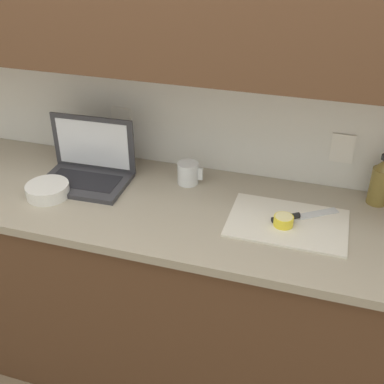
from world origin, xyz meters
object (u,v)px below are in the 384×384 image
laptop (88,167)px  bowl_white (48,190)px  knife (294,217)px  lemon_half_cut (283,221)px  measuring_cup (188,173)px  cutting_board (288,222)px  bottle_green_soda (380,182)px

laptop → bowl_white: bearing=-121.3°
knife → lemon_half_cut: (-0.03, -0.05, 0.01)m
laptop → measuring_cup: bearing=11.1°
cutting_board → bottle_green_soda: bearing=37.9°
laptop → knife: size_ratio=1.55×
cutting_board → knife: 0.03m
laptop → bottle_green_soda: size_ratio=1.78×
cutting_board → knife: knife is taller
laptop → lemon_half_cut: size_ratio=5.14×
laptop → bottle_green_soda: laptop is taller
measuring_cup → bowl_white: (-0.51, -0.27, -0.02)m
lemon_half_cut → measuring_cup: measuring_cup is taller
laptop → lemon_half_cut: bearing=-9.3°
cutting_board → bottle_green_soda: size_ratio=2.07×
cutting_board → bowl_white: bowl_white is taller
bottle_green_soda → bowl_white: bottle_green_soda is taller
cutting_board → lemon_half_cut: 0.04m
knife → bowl_white: bowl_white is taller
lemon_half_cut → measuring_cup: size_ratio=0.67×
knife → bottle_green_soda: bearing=1.8°
bottle_green_soda → bowl_white: bearing=-165.2°
lemon_half_cut → cutting_board: bearing=64.4°
lemon_half_cut → bottle_green_soda: 0.43m
measuring_cup → bowl_white: 0.57m
knife → bottle_green_soda: (0.30, 0.22, 0.08)m
lemon_half_cut → measuring_cup: bearing=154.5°
cutting_board → bowl_white: bearing=-174.6°
cutting_board → bottle_green_soda: bottle_green_soda is taller
cutting_board → measuring_cup: size_ratio=3.99×
measuring_cup → bottle_green_soda: bearing=5.2°
laptop → bottle_green_soda: 1.18m
cutting_board → measuring_cup: measuring_cup is taller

